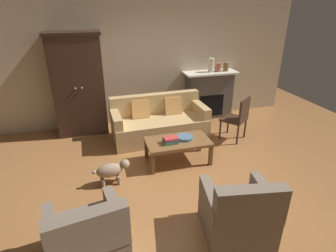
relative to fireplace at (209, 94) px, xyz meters
The scene contains 15 objects.
ground_plane 2.83m from the fireplace, 124.00° to the right, with size 9.60×9.60×0.00m, color #9E6638.
back_wall 1.78m from the fireplace, behind, with size 7.20×0.10×2.80m, color beige.
fireplace is the anchor object (origin of this frame).
armoire 2.99m from the fireplace, behind, with size 1.06×0.57×2.09m.
couch 1.66m from the fireplace, 151.24° to the right, with size 1.95×0.92×0.86m.
coffee_table 2.29m from the fireplace, 126.57° to the right, with size 1.10×0.60×0.42m.
fruit_bowl 2.18m from the fireplace, 124.19° to the right, with size 0.29×0.29×0.05m, color slate.
book_stack 2.42m from the fireplace, 128.63° to the right, with size 0.26×0.19×0.10m.
mantel_vase_cream 0.71m from the fireplace, 90.00° to the right, with size 0.13×0.13×0.31m, color beige.
mantel_vase_terracotta 0.68m from the fireplace, ahead, with size 0.15×0.15×0.20m, color #A86042.
mantel_vase_bronze 0.75m from the fireplace, ahead, with size 0.13×0.13×0.20m, color olive.
armchair_near_left 4.58m from the fireplace, 129.16° to the right, with size 0.89×0.89×0.88m.
armchair_near_right 3.83m from the fireplace, 108.02° to the right, with size 0.88×0.88×0.88m.
side_chair_wooden 1.33m from the fireplace, 87.28° to the right, with size 0.62×0.62×0.90m.
dog 3.36m from the fireplace, 139.23° to the right, with size 0.57×0.24×0.39m.
Camera 1 is at (-1.09, -3.51, 2.58)m, focal length 29.19 mm.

